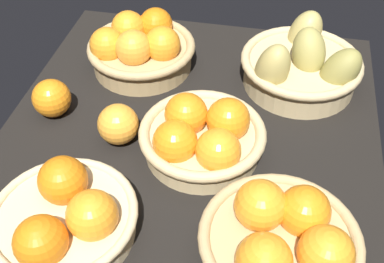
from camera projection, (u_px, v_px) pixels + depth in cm
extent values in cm
cube|color=black|center=(187.00, 147.00, 91.13)|extent=(84.00, 72.00, 3.00)
cylinder|color=tan|center=(299.00, 72.00, 100.67)|extent=(23.30, 23.30, 5.89)
torus|color=tan|center=(302.00, 61.00, 98.61)|extent=(25.19, 25.19, 1.88)
ellipsoid|color=tan|center=(305.00, 33.00, 103.70)|extent=(10.25, 11.51, 11.93)
ellipsoid|color=#9E934C|center=(309.00, 52.00, 96.68)|extent=(12.17, 10.76, 12.07)
ellipsoid|color=olive|center=(340.00, 71.00, 94.44)|extent=(9.15, 12.21, 12.44)
ellipsoid|color=tan|center=(272.00, 70.00, 94.33)|extent=(9.35, 10.65, 13.39)
cylinder|color=tan|center=(202.00, 142.00, 86.70)|extent=(20.89, 20.89, 4.69)
torus|color=tan|center=(202.00, 133.00, 85.06)|extent=(22.92, 22.92, 2.02)
sphere|color=orange|center=(175.00, 142.00, 81.39)|extent=(7.84, 7.84, 7.84)
sphere|color=orange|center=(228.00, 120.00, 84.05)|extent=(7.84, 7.84, 7.84)
sphere|color=orange|center=(218.00, 151.00, 80.02)|extent=(7.84, 7.84, 7.84)
sphere|color=orange|center=(184.00, 113.00, 85.53)|extent=(7.84, 7.84, 7.84)
cylinder|color=#D3BC8C|center=(66.00, 223.00, 74.00)|extent=(21.44, 21.44, 4.58)
torus|color=#D3BC8C|center=(63.00, 215.00, 72.40)|extent=(22.92, 22.92, 1.48)
sphere|color=orange|center=(92.00, 215.00, 70.14)|extent=(7.81, 7.81, 7.81)
sphere|color=orange|center=(63.00, 180.00, 74.22)|extent=(7.81, 7.81, 7.81)
sphere|color=orange|center=(41.00, 242.00, 67.19)|extent=(7.81, 7.81, 7.81)
cylinder|color=tan|center=(142.00, 56.00, 105.34)|extent=(21.58, 21.58, 5.31)
torus|color=tan|center=(141.00, 46.00, 103.49)|extent=(23.49, 23.49, 1.91)
sphere|color=orange|center=(156.00, 25.00, 107.25)|extent=(7.64, 7.64, 7.64)
sphere|color=#F49E33|center=(134.00, 48.00, 98.81)|extent=(7.64, 7.64, 7.64)
sphere|color=orange|center=(163.00, 44.00, 100.29)|extent=(7.64, 7.64, 7.64)
sphere|color=orange|center=(128.00, 28.00, 105.89)|extent=(7.64, 7.64, 7.64)
sphere|color=orange|center=(108.00, 45.00, 100.86)|extent=(7.64, 7.64, 7.64)
cylinder|color=tan|center=(278.00, 248.00, 70.56)|extent=(22.16, 22.16, 5.14)
torus|color=tan|center=(280.00, 238.00, 68.78)|extent=(23.96, 23.96, 1.81)
sphere|color=orange|center=(264.00, 261.00, 63.79)|extent=(7.88, 7.88, 7.88)
sphere|color=orange|center=(260.00, 205.00, 70.06)|extent=(7.88, 7.88, 7.88)
sphere|color=orange|center=(326.00, 253.00, 64.74)|extent=(7.88, 7.88, 7.88)
sphere|color=orange|center=(304.00, 211.00, 69.99)|extent=(7.88, 7.88, 7.88)
sphere|color=orange|center=(52.00, 98.00, 93.31)|extent=(7.58, 7.58, 7.58)
sphere|color=#F49E33|center=(118.00, 124.00, 87.88)|extent=(7.69, 7.69, 7.69)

